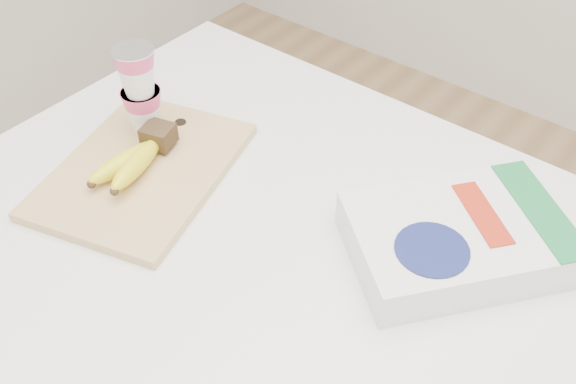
# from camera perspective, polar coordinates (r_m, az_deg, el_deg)

# --- Properties ---
(room) EXTENTS (4.00, 4.00, 4.00)m
(room) POSITION_cam_1_polar(r_m,az_deg,el_deg) (0.63, 5.95, 12.16)
(room) COLOR tan
(room) RESTS_ON ground
(cutting_board) EXTENTS (0.33, 0.40, 0.02)m
(cutting_board) POSITION_cam_1_polar(r_m,az_deg,el_deg) (1.06, -12.79, 1.93)
(cutting_board) COLOR #DABF78
(cutting_board) RESTS_ON table
(bananas) EXTENTS (0.09, 0.17, 0.05)m
(bananas) POSITION_cam_1_polar(r_m,az_deg,el_deg) (1.04, -13.33, 3.01)
(bananas) COLOR #382816
(bananas) RESTS_ON cutting_board
(yogurt_stack) EXTENTS (0.07, 0.07, 0.16)m
(yogurt_stack) POSITION_cam_1_polar(r_m,az_deg,el_deg) (1.08, -13.05, 8.95)
(yogurt_stack) COLOR white
(yogurt_stack) RESTS_ON cutting_board
(cereal_box) EXTENTS (0.34, 0.35, 0.06)m
(cereal_box) POSITION_cam_1_polar(r_m,az_deg,el_deg) (0.92, 14.80, -4.03)
(cereal_box) COLOR white
(cereal_box) RESTS_ON table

